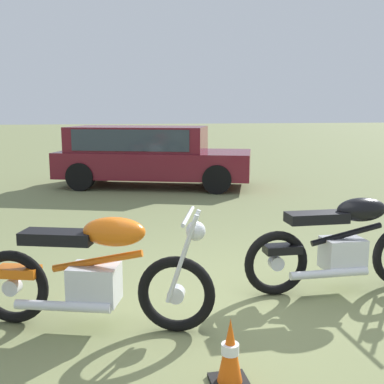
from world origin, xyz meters
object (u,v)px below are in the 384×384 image
object	(u,v)px
motorcycle_orange	(95,272)
traffic_cone	(230,355)
motorcycle_black	(344,244)
car_burgundy	(147,151)

from	to	relation	value
motorcycle_orange	traffic_cone	xyz separation A→B (m)	(0.87, -1.04, -0.27)
motorcycle_black	traffic_cone	distance (m)	2.14
motorcycle_orange	motorcycle_black	bearing A→B (deg)	26.29
traffic_cone	car_burgundy	bearing A→B (deg)	87.73
motorcycle_black	traffic_cone	size ratio (longest dim) A/B	4.29
car_burgundy	traffic_cone	bearing A→B (deg)	-73.24
motorcycle_black	traffic_cone	bearing A→B (deg)	-137.77
motorcycle_orange	car_burgundy	world-z (taller)	car_burgundy
traffic_cone	motorcycle_orange	bearing A→B (deg)	129.88
motorcycle_orange	car_burgundy	size ratio (longest dim) A/B	0.41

